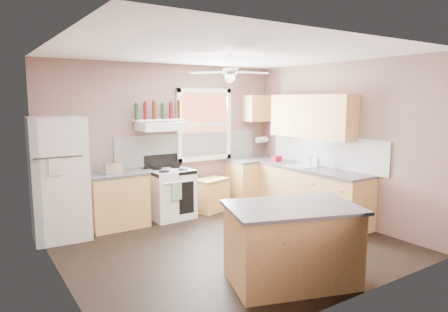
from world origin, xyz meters
TOP-DOWN VIEW (x-y plane):
  - floor at (0.00, 0.00)m, footprint 4.50×4.50m
  - ceiling at (0.00, 0.00)m, footprint 4.50×4.50m
  - wall_back at (0.00, 2.02)m, footprint 4.50×0.05m
  - wall_right at (2.27, 0.00)m, footprint 0.05×4.00m
  - wall_left at (-2.27, 0.00)m, footprint 0.05×4.00m
  - backsplash_back at (0.45, 1.99)m, footprint 2.90×0.03m
  - backsplash_right at (2.23, 0.30)m, footprint 0.03×2.60m
  - window_view at (0.75, 1.98)m, footprint 1.00×0.02m
  - window_frame at (0.75, 1.96)m, footprint 1.16×0.07m
  - refrigerator at (-1.95, 1.66)m, footprint 0.82×0.80m
  - base_cabinet_left at (-1.06, 1.70)m, footprint 0.90×0.60m
  - counter_left at (-1.06, 1.70)m, footprint 0.92×0.62m
  - toaster at (-1.13, 1.65)m, footprint 0.28×0.17m
  - stove at (-0.12, 1.69)m, footprint 0.75×0.66m
  - range_hood at (-0.23, 1.75)m, footprint 0.78×0.50m
  - bottle_shelf at (-0.23, 1.87)m, footprint 0.90×0.26m
  - cart at (0.71, 1.66)m, footprint 0.70×0.56m
  - base_cabinet_corner at (1.75, 1.70)m, footprint 1.00×0.60m
  - base_cabinet_right at (1.95, 0.30)m, footprint 0.60×2.20m
  - counter_corner at (1.75, 1.70)m, footprint 1.02×0.62m
  - counter_right at (1.94, 0.30)m, footprint 0.62×2.22m
  - sink at (1.94, 0.50)m, footprint 0.55×0.45m
  - faucet at (2.10, 0.50)m, footprint 0.03×0.03m
  - upper_cabinet_right at (2.08, 0.50)m, footprint 0.33×1.80m
  - upper_cabinet_corner at (1.95, 1.83)m, footprint 0.60×0.33m
  - paper_towel at (2.07, 1.86)m, footprint 0.26×0.12m
  - island at (-0.07, -1.35)m, footprint 1.57×1.26m
  - island_top at (-0.07, -1.35)m, footprint 1.68×1.36m
  - ceiling_fan_hub at (0.00, 0.00)m, footprint 0.20×0.20m
  - soap_bottle at (2.00, 0.24)m, footprint 0.12×0.12m
  - red_caddy at (1.90, 1.20)m, footprint 0.19×0.14m
  - wine_bottles at (-0.22, 1.87)m, footprint 0.86×0.06m

SIDE VIEW (x-z plane):
  - floor at x=0.00m, z-range 0.00..0.00m
  - cart at x=0.71m, z-range 0.00..0.61m
  - base_cabinet_left at x=-1.06m, z-range 0.00..0.86m
  - stove at x=-0.12m, z-range 0.00..0.86m
  - base_cabinet_corner at x=1.75m, z-range 0.00..0.86m
  - base_cabinet_right at x=1.95m, z-range 0.00..0.86m
  - island at x=-0.07m, z-range 0.00..0.86m
  - counter_left at x=-1.06m, z-range 0.86..0.90m
  - counter_corner at x=1.75m, z-range 0.86..0.90m
  - counter_right at x=1.94m, z-range 0.86..0.90m
  - island_top at x=-0.07m, z-range 0.86..0.90m
  - sink at x=1.94m, z-range 0.88..0.91m
  - refrigerator at x=-1.95m, z-range 0.00..1.83m
  - red_caddy at x=1.90m, z-range 0.90..1.00m
  - faucet at x=2.10m, z-range 0.90..1.04m
  - toaster at x=-1.13m, z-range 0.90..1.08m
  - soap_bottle at x=2.00m, z-range 0.90..1.13m
  - backsplash_back at x=0.45m, z-range 0.90..1.45m
  - backsplash_right at x=2.23m, z-range 0.90..1.45m
  - paper_towel at x=2.07m, z-range 1.19..1.31m
  - wall_back at x=0.00m, z-range 0.00..2.70m
  - wall_right at x=2.27m, z-range 0.00..2.70m
  - wall_left at x=-2.27m, z-range 0.00..2.70m
  - window_view at x=0.75m, z-range 1.00..2.20m
  - window_frame at x=0.75m, z-range 0.92..2.28m
  - range_hood at x=-0.23m, z-range 1.55..1.69m
  - bottle_shelf at x=-0.23m, z-range 1.71..1.73m
  - upper_cabinet_right at x=2.08m, z-range 1.40..2.16m
  - wine_bottles at x=-0.22m, z-range 1.73..2.04m
  - upper_cabinet_corner at x=1.95m, z-range 1.64..2.16m
  - ceiling_fan_hub at x=0.00m, z-range 2.41..2.49m
  - ceiling at x=0.00m, z-range 2.70..2.70m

